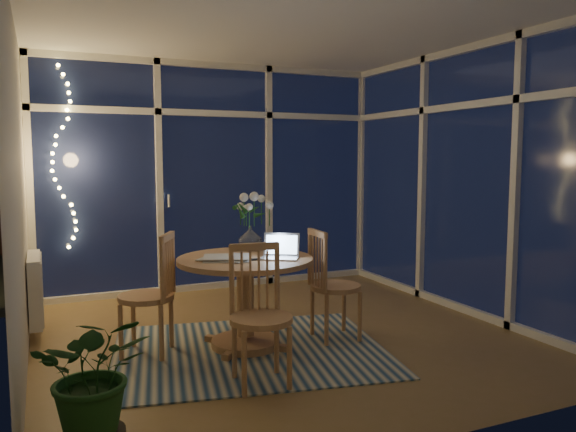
# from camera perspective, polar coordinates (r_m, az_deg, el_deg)

# --- Properties ---
(floor) EXTENTS (4.00, 4.00, 0.00)m
(floor) POSITION_cam_1_polar(r_m,az_deg,el_deg) (4.95, -0.56, -12.01)
(floor) COLOR olive
(floor) RESTS_ON ground
(ceiling) EXTENTS (4.00, 4.00, 0.00)m
(ceiling) POSITION_cam_1_polar(r_m,az_deg,el_deg) (4.83, -0.59, 18.80)
(ceiling) COLOR white
(ceiling) RESTS_ON wall_back
(wall_back) EXTENTS (4.00, 0.04, 2.60)m
(wall_back) POSITION_cam_1_polar(r_m,az_deg,el_deg) (6.60, -7.46, 3.93)
(wall_back) COLOR beige
(wall_back) RESTS_ON floor
(wall_front) EXTENTS (4.00, 0.04, 2.60)m
(wall_front) POSITION_cam_1_polar(r_m,az_deg,el_deg) (2.99, 14.76, 1.45)
(wall_front) COLOR beige
(wall_front) RESTS_ON floor
(wall_left) EXTENTS (0.04, 4.00, 2.60)m
(wall_left) POSITION_cam_1_polar(r_m,az_deg,el_deg) (4.33, -25.69, 2.39)
(wall_left) COLOR beige
(wall_left) RESTS_ON floor
(wall_right) EXTENTS (0.04, 4.00, 2.60)m
(wall_right) POSITION_cam_1_polar(r_m,az_deg,el_deg) (5.80, 17.93, 3.43)
(wall_right) COLOR beige
(wall_right) RESTS_ON floor
(window_wall_back) EXTENTS (4.00, 0.10, 2.60)m
(window_wall_back) POSITION_cam_1_polar(r_m,az_deg,el_deg) (6.56, -7.37, 3.92)
(window_wall_back) COLOR white
(window_wall_back) RESTS_ON floor
(window_wall_right) EXTENTS (0.10, 4.00, 2.60)m
(window_wall_right) POSITION_cam_1_polar(r_m,az_deg,el_deg) (5.77, 17.63, 3.43)
(window_wall_right) COLOR white
(window_wall_right) RESTS_ON floor
(radiator) EXTENTS (0.10, 0.70, 0.58)m
(radiator) POSITION_cam_1_polar(r_m,az_deg,el_deg) (5.35, -24.31, -6.74)
(radiator) COLOR white
(radiator) RESTS_ON wall_left
(fairy_lights) EXTENTS (0.24, 0.10, 1.85)m
(fairy_lights) POSITION_cam_1_polar(r_m,az_deg,el_deg) (6.21, -22.01, 5.51)
(fairy_lights) COLOR #FFD466
(fairy_lights) RESTS_ON window_wall_back
(garden_patio) EXTENTS (12.00, 6.00, 0.10)m
(garden_patio) POSITION_cam_1_polar(r_m,az_deg,el_deg) (9.75, -9.52, -3.51)
(garden_patio) COLOR black
(garden_patio) RESTS_ON ground
(garden_fence) EXTENTS (11.00, 0.08, 1.80)m
(garden_fence) POSITION_cam_1_polar(r_m,az_deg,el_deg) (10.02, -13.10, 2.19)
(garden_fence) COLOR #371E14
(garden_fence) RESTS_ON ground
(neighbour_roof) EXTENTS (7.00, 3.00, 2.20)m
(neighbour_roof) POSITION_cam_1_polar(r_m,az_deg,el_deg) (13.02, -14.42, 8.71)
(neighbour_roof) COLOR #303239
(neighbour_roof) RESTS_ON ground
(garden_shrubs) EXTENTS (0.90, 0.90, 0.90)m
(garden_shrubs) POSITION_cam_1_polar(r_m,az_deg,el_deg) (7.87, -15.88, -2.15)
(garden_shrubs) COLOR black
(garden_shrubs) RESTS_ON ground
(rug) EXTENTS (2.38, 2.04, 0.01)m
(rug) POSITION_cam_1_polar(r_m,az_deg,el_deg) (4.57, -3.89, -13.48)
(rug) COLOR beige
(rug) RESTS_ON floor
(dining_table) EXTENTS (1.26, 1.26, 0.74)m
(dining_table) POSITION_cam_1_polar(r_m,az_deg,el_deg) (4.55, -4.35, -8.79)
(dining_table) COLOR #B0824F
(dining_table) RESTS_ON floor
(chair_left) EXTENTS (0.60, 0.60, 0.97)m
(chair_left) POSITION_cam_1_polar(r_m,az_deg,el_deg) (4.48, -14.23, -7.68)
(chair_left) COLOR #B0824F
(chair_left) RESTS_ON floor
(chair_right) EXTENTS (0.47, 0.47, 0.95)m
(chair_right) POSITION_cam_1_polar(r_m,az_deg,el_deg) (4.74, 4.88, -6.89)
(chair_right) COLOR #B0824F
(chair_right) RESTS_ON floor
(chair_front) EXTENTS (0.49, 0.49, 0.96)m
(chair_front) POSITION_cam_1_polar(r_m,az_deg,el_deg) (3.79, -2.76, -10.08)
(chair_front) COLOR #B0824F
(chair_front) RESTS_ON floor
(laptop) EXTENTS (0.37, 0.36, 0.21)m
(laptop) POSITION_cam_1_polar(r_m,az_deg,el_deg) (4.39, -0.83, -3.03)
(laptop) COLOR silver
(laptop) RESTS_ON dining_table
(flower_vase) EXTENTS (0.24, 0.24, 0.21)m
(flower_vase) POSITION_cam_1_polar(r_m,az_deg,el_deg) (4.81, -3.86, -2.26)
(flower_vase) COLOR silver
(flower_vase) RESTS_ON dining_table
(bowl) EXTENTS (0.18, 0.18, 0.04)m
(bowl) POSITION_cam_1_polar(r_m,az_deg,el_deg) (4.72, 0.15, -3.46)
(bowl) COLOR silver
(bowl) RESTS_ON dining_table
(newspapers) EXTENTS (0.44, 0.40, 0.02)m
(newspapers) POSITION_cam_1_polar(r_m,az_deg,el_deg) (4.41, -6.53, -4.24)
(newspapers) COLOR silver
(newspapers) RESTS_ON dining_table
(phone) EXTENTS (0.11, 0.06, 0.01)m
(phone) POSITION_cam_1_polar(r_m,az_deg,el_deg) (4.36, -3.45, -4.42)
(phone) COLOR black
(phone) RESTS_ON dining_table
(potted_plant) EXTENTS (0.61, 0.55, 0.76)m
(potted_plant) POSITION_cam_1_polar(r_m,az_deg,el_deg) (3.07, -18.97, -16.23)
(potted_plant) COLOR #1B4C1D
(potted_plant) RESTS_ON floor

